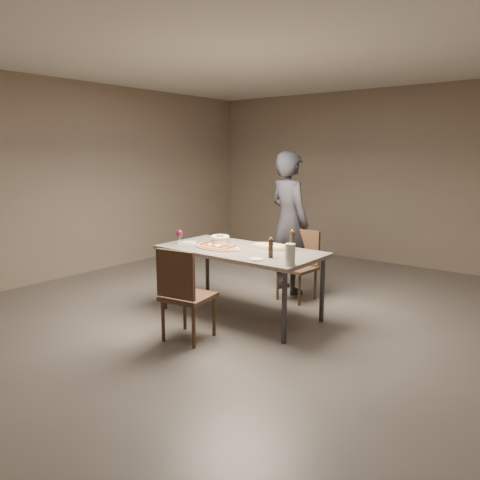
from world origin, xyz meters
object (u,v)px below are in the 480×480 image
Objects in this scene: pepper_mill_left at (271,248)px; ham_pizza at (272,246)px; zucchini_pizza at (218,247)px; bread_basket at (220,238)px; carafe at (290,255)px; chair_far at (301,261)px; dining_table at (240,254)px; chair_near at (183,290)px; diner at (289,223)px.

ham_pizza is at bearing 122.92° from pepper_mill_left.
bread_basket reaches higher than zucchini_pizza.
carafe is 0.24× the size of chair_far.
ham_pizza is at bearing 50.71° from dining_table.
dining_table is 3.58× the size of ham_pizza.
chair_near reaches higher than dining_table.
ham_pizza is 0.55× the size of chair_near.
chair_near is 0.50× the size of diner.
carafe is at bearing 121.41° from chair_far.
chair_far is 0.54m from diner.
carafe reaches higher than chair_far.
bread_basket reaches higher than ham_pizza.
chair_near is 2.08m from diner.
zucchini_pizza is at bearing 169.93° from carafe.
zucchini_pizza reaches higher than ham_pizza.
bread_basket is at bearing 134.82° from zucchini_pizza.
dining_table is at bearing 114.98° from diner.
dining_table is 0.94m from chair_near.
diner is at bearing 91.82° from zucchini_pizza.
chair_near is at bearing -66.53° from bread_basket.
ham_pizza is 0.59× the size of chair_far.
chair_far is (-0.01, 0.66, -0.29)m from ham_pizza.
pepper_mill_left is 1.39m from diner.
chair_far is at bearing 77.15° from dining_table.
carafe is at bearing -20.17° from dining_table.
pepper_mill_left reaches higher than bread_basket.
chair_far is at bearing 75.54° from chair_near.
pepper_mill_left is (0.94, -0.32, 0.05)m from bread_basket.
bread_basket is 0.12× the size of diner.
chair_far is 0.47× the size of diner.
ham_pizza is 0.67m from bread_basket.
zucchini_pizza is (-0.22, -0.12, 0.07)m from dining_table.
diner reaches higher than chair_near.
diner is (-0.58, 1.26, 0.06)m from pepper_mill_left.
carafe is at bearing -25.87° from pepper_mill_left.
bread_basket is at bearing 159.17° from carafe.
carafe is at bearing 143.66° from diner.
chair_near is at bearing 89.85° from chair_far.
dining_table is 1.14m from diner.
diner reaches higher than pepper_mill_left.
ham_pizza reaches higher than dining_table.
chair_near is at bearing -120.88° from pepper_mill_left.
chair_near is (0.26, -0.81, -0.26)m from zucchini_pizza.
pepper_mill_left is at bearing 110.10° from chair_far.
zucchini_pizza is at bearing 177.70° from pepper_mill_left.
dining_table is 2.12× the size of chair_far.
pepper_mill_left is 0.23× the size of chair_near.
zucchini_pizza is 0.89m from chair_near.
carafe is at bearing -50.92° from ham_pizza.
dining_table is at bearing -136.01° from ham_pizza.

